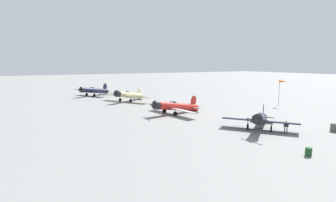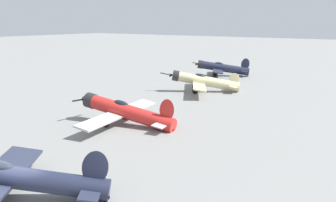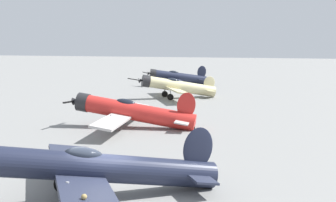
# 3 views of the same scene
# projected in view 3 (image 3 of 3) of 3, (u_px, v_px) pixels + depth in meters

# --- Properties ---
(ground_plane) EXTENTS (400.00, 400.00, 0.00)m
(ground_plane) POSITION_uv_depth(u_px,v_px,m) (108.00, 199.00, 18.41)
(ground_plane) COLOR gray
(airplane_foreground) EXTENTS (9.62, 9.69, 3.14)m
(airplane_foreground) POSITION_uv_depth(u_px,v_px,m) (95.00, 168.00, 18.04)
(airplane_foreground) COLOR #1E2338
(airplane_foreground) RESTS_ON ground_plane
(airplane_mid_apron) EXTENTS (11.97, 10.59, 3.32)m
(airplane_mid_apron) POSITION_uv_depth(u_px,v_px,m) (131.00, 112.00, 34.09)
(airplane_mid_apron) COLOR red
(airplane_mid_apron) RESTS_ON ground_plane
(airplane_far_line) EXTENTS (11.60, 10.42, 3.12)m
(airplane_far_line) POSITION_uv_depth(u_px,v_px,m) (176.00, 86.00, 52.60)
(airplane_far_line) COLOR beige
(airplane_far_line) RESTS_ON ground_plane
(airplane_outer_stand) EXTENTS (10.03, 10.46, 3.41)m
(airplane_outer_stand) POSITION_uv_depth(u_px,v_px,m) (176.00, 77.00, 68.44)
(airplane_outer_stand) COLOR #1E2338
(airplane_outer_stand) RESTS_ON ground_plane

